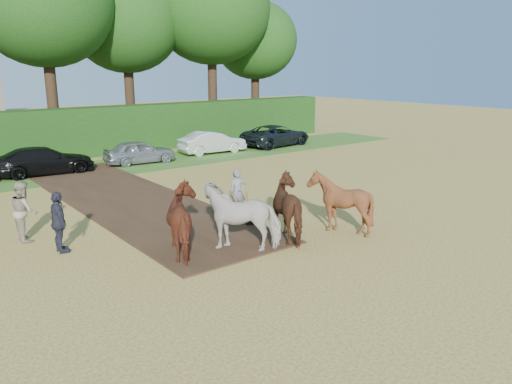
% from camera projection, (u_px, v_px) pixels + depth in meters
% --- Properties ---
extents(ground, '(120.00, 120.00, 0.00)m').
position_uv_depth(ground, '(180.00, 256.00, 14.77)').
color(ground, gold).
rests_on(ground, ground).
extents(earth_strip, '(4.50, 17.00, 0.05)m').
position_uv_depth(earth_strip, '(128.00, 199.00, 21.00)').
color(earth_strip, '#472D1C').
rests_on(earth_strip, ground).
extents(grass_verge, '(50.00, 5.00, 0.03)m').
position_uv_depth(grass_verge, '(43.00, 176.00, 25.45)').
color(grass_verge, '#38601E').
rests_on(grass_verge, ground).
extents(hedgerow, '(46.00, 1.60, 3.00)m').
position_uv_depth(hedgerow, '(18.00, 138.00, 28.53)').
color(hedgerow, '#14380F').
rests_on(hedgerow, ground).
extents(spectator_near, '(0.78, 0.98, 1.94)m').
position_uv_depth(spectator_near, '(24.00, 211.00, 15.97)').
color(spectator_near, '#BEB495').
rests_on(spectator_near, ground).
extents(spectator_far, '(0.46, 1.11, 1.89)m').
position_uv_depth(spectator_far, '(59.00, 223.00, 14.87)').
color(spectator_far, '#242430').
rests_on(spectator_far, ground).
extents(plough_team, '(7.16, 5.25, 2.06)m').
position_uv_depth(plough_team, '(268.00, 211.00, 15.81)').
color(plough_team, maroon).
rests_on(plough_team, ground).
extents(parked_cars, '(36.18, 3.22, 1.48)m').
position_uv_depth(parked_cars, '(67.00, 159.00, 26.26)').
color(parked_cars, silver).
rests_on(parked_cars, ground).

